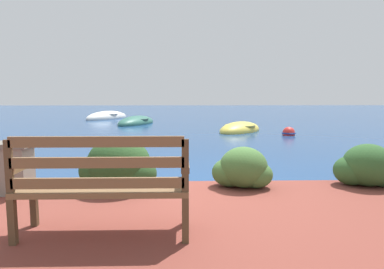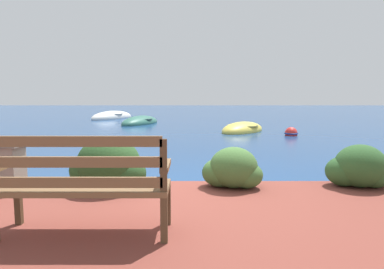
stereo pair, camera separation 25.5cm
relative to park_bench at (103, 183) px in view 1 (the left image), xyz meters
name	(u,v)px [view 1 (the left image)]	position (x,y,z in m)	size (l,w,h in m)	color
ground_plane	(179,196)	(0.65, 1.93, -0.70)	(80.00, 80.00, 0.00)	navy
park_bench	(103,183)	(0.00, 0.00, 0.00)	(1.53, 0.48, 0.93)	brown
hedge_clump_left	(118,167)	(-0.15, 1.50, -0.18)	(1.05, 0.75, 0.71)	#284C23
hedge_clump_centre	(243,170)	(1.52, 1.59, -0.24)	(0.82, 0.59, 0.56)	#426B33
hedge_clump_right	(367,168)	(3.26, 1.62, -0.23)	(0.87, 0.62, 0.59)	#2D5628
rowboat_nearest	(240,130)	(2.98, 10.54, -0.64)	(2.44, 2.69, 0.69)	#DBC64C
rowboat_mid	(136,123)	(-1.64, 14.10, -0.64)	(2.16, 3.18, 0.71)	#336B5B
rowboat_far	(107,118)	(-3.88, 17.75, -0.64)	(2.66, 3.58, 0.82)	silver
mooring_buoy	(289,133)	(4.55, 9.26, -0.63)	(0.49, 0.49, 0.45)	red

